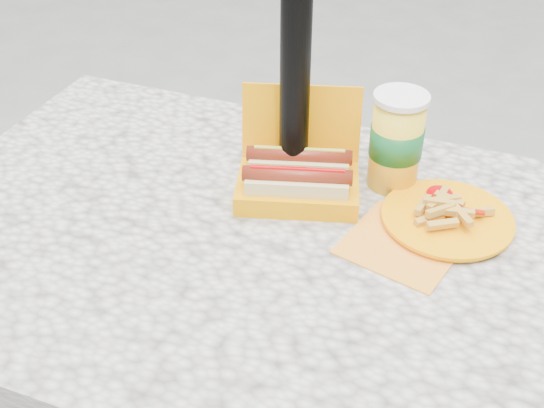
% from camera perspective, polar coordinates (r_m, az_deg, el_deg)
% --- Properties ---
extents(picnic_table, '(1.20, 0.80, 0.75)m').
position_cam_1_polar(picnic_table, '(1.17, -0.99, -6.70)').
color(picnic_table, beige).
rests_on(picnic_table, ground).
extents(hotdog_box, '(0.24, 0.21, 0.17)m').
position_cam_1_polar(hotdog_box, '(1.17, 2.20, 2.30)').
color(hotdog_box, '#FA9700').
rests_on(hotdog_box, picnic_table).
extents(fries_plate, '(0.27, 0.29, 0.04)m').
position_cam_1_polar(fries_plate, '(1.15, 14.12, -1.21)').
color(fries_plate, orange).
rests_on(fries_plate, picnic_table).
extents(soda_cup, '(0.09, 0.09, 0.18)m').
position_cam_1_polar(soda_cup, '(1.19, 10.36, 5.24)').
color(soda_cup, yellow).
rests_on(soda_cup, picnic_table).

